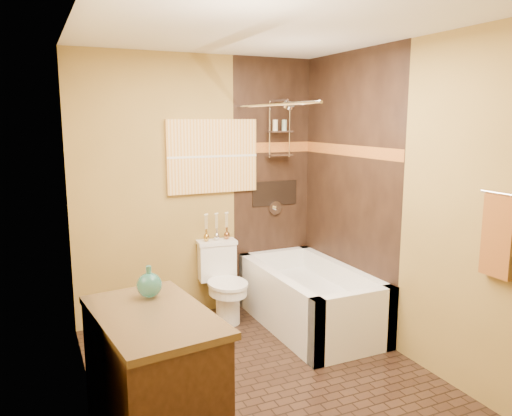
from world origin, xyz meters
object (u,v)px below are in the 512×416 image
sunset_painting (213,156)px  toilet (223,281)px  vanity (154,383)px  bathtub (309,303)px

sunset_painting → toilet: (0.00, -0.25, -1.18)m
sunset_painting → vanity: (-1.05, -1.91, -1.12)m
sunset_painting → toilet: 1.20m
bathtub → sunset_painting: bearing=132.8°
bathtub → toilet: (-0.67, 0.47, 0.15)m
vanity → toilet: bearing=50.8°
bathtub → vanity: (-1.72, -1.19, 0.20)m
sunset_painting → toilet: bearing=-90.0°
sunset_painting → bathtub: size_ratio=0.60×
vanity → sunset_painting: bearing=54.4°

